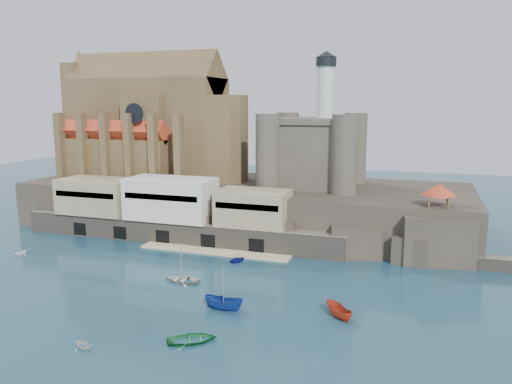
{
  "coord_description": "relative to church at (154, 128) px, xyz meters",
  "views": [
    {
      "loc": [
        39.11,
        -66.79,
        28.04
      ],
      "look_at": [
        5.71,
        32.0,
        9.57
      ],
      "focal_mm": 35.0,
      "sensor_mm": 36.0,
      "label": 1
    }
  ],
  "objects": [
    {
      "name": "boat_2",
      "position": [
        38.15,
        -48.41,
        -22.13
      ],
      "size": [
        2.42,
        2.36,
        5.87
      ],
      "primitive_type": "imported",
      "rotation": [
        0.0,
        0.0,
        1.5
      ],
      "color": "navy",
      "rests_on": "ground"
    },
    {
      "name": "ground",
      "position": [
        24.13,
        -41.85,
        -22.13
      ],
      "size": [
        300.0,
        300.0,
        0.0
      ],
      "primitive_type": "plane",
      "color": "#163B4B",
      "rests_on": "ground"
    },
    {
      "name": "boat_6",
      "position": [
        27.52,
        -40.25,
        -22.13
      ],
      "size": [
        1.51,
        4.38,
        6.04
      ],
      "primitive_type": "imported",
      "rotation": [
        0.0,
        0.0,
        4.65
      ],
      "color": "beige",
      "rests_on": "ground"
    },
    {
      "name": "boat_1",
      "position": [
        26.75,
        -63.85,
        -22.13
      ],
      "size": [
        2.3,
        2.89,
        2.92
      ],
      "primitive_type": "imported",
      "rotation": [
        0.0,
        0.0,
        1.22
      ],
      "color": "silver",
      "rests_on": "ground"
    },
    {
      "name": "boat_3",
      "position": [
        38.21,
        -58.37,
        -22.13
      ],
      "size": [
        3.31,
        4.28,
        5.98
      ],
      "primitive_type": "imported",
      "rotation": [
        0.0,
        0.0,
        2.13
      ],
      "color": "#208341",
      "rests_on": "ground"
    },
    {
      "name": "pavilion",
      "position": [
        66.13,
        -15.85,
        -9.4
      ],
      "size": [
        6.4,
        6.4,
        5.4
      ],
      "color": "brown",
      "rests_on": "rock_outcrop"
    },
    {
      "name": "boat_5",
      "position": [
        53.59,
        -45.81,
        -22.13
      ],
      "size": [
        2.78,
        2.78,
        5.16
      ],
      "primitive_type": "imported",
      "rotation": [
        0.0,
        0.0,
        3.89
      ],
      "color": "#B5321A",
      "rests_on": "ground"
    },
    {
      "name": "boat_7",
      "position": [
        32.44,
        -28.27,
        -22.13
      ],
      "size": [
        3.45,
        3.07,
        3.42
      ],
      "primitive_type": "imported",
      "rotation": [
        0.0,
        0.0,
        5.74
      ],
      "color": "navy",
      "rests_on": "ground"
    },
    {
      "name": "castle_keep",
      "position": [
        40.21,
        -0.78,
        -3.81
      ],
      "size": [
        21.2,
        21.2,
        29.3
      ],
      "color": "#453F36",
      "rests_on": "promontory"
    },
    {
      "name": "promontory",
      "position": [
        23.94,
        -2.48,
        -17.2
      ],
      "size": [
        100.0,
        36.0,
        10.0
      ],
      "color": "#2B2620",
      "rests_on": "ground"
    },
    {
      "name": "quay",
      "position": [
        13.94,
        -18.78,
        -16.06
      ],
      "size": [
        70.0,
        12.0,
        13.05
      ],
      "color": "#6D6357",
      "rests_on": "ground"
    },
    {
      "name": "boat_4",
      "position": [
        -7.94,
        -36.92,
        -22.13
      ],
      "size": [
        2.97,
        2.15,
        3.12
      ],
      "primitive_type": "imported",
      "rotation": [
        0.0,
        0.0,
        2.94
      ],
      "color": "white",
      "rests_on": "ground"
    },
    {
      "name": "rock_outcrop",
      "position": [
        66.13,
        -16.01,
        -18.11
      ],
      "size": [
        14.5,
        10.5,
        8.7
      ],
      "color": "#2B2620",
      "rests_on": "ground"
    },
    {
      "name": "church",
      "position": [
        0.0,
        0.0,
        0.0
      ],
      "size": [
        47.0,
        25.93,
        30.51
      ],
      "color": "brown",
      "rests_on": "promontory"
    }
  ]
}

